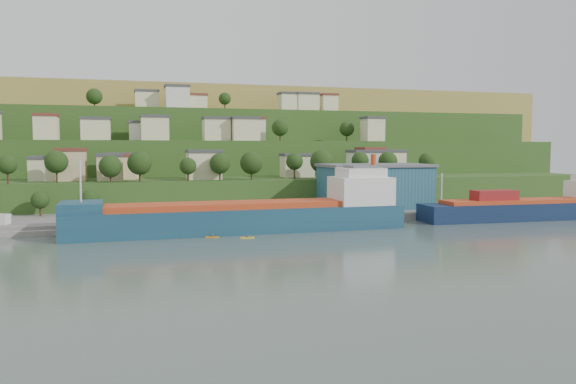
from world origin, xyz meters
name	(u,v)px	position (x,y,z in m)	size (l,w,h in m)	color
ground	(251,237)	(0.00, 0.00, 0.00)	(500.00, 500.00, 0.00)	#485851
quay	(300,218)	(20.00, 28.00, 0.00)	(220.00, 26.00, 4.00)	slate
hillside	(179,186)	(0.02, 168.66, 0.08)	(360.00, 211.07, 96.00)	#284719
cargo_ship_near	(251,218)	(1.90, 8.03, 3.21)	(78.45, 13.36, 20.13)	#15344F
cargo_ship_far	(532,210)	(80.73, 8.65, 2.57)	(60.20, 12.73, 16.25)	#0C1E38
warehouse	(374,186)	(43.92, 31.00, 8.43)	(31.32, 19.53, 12.80)	#204F61
dinghy	(27,226)	(-48.05, 19.66, 1.57)	(3.67, 1.38, 0.73)	silver
kayak_orange	(212,237)	(-8.27, 1.12, 0.23)	(3.07, 1.48, 0.76)	orange
kayak_yellow	(247,237)	(-1.10, -1.69, 0.23)	(3.10, 0.86, 0.76)	gold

